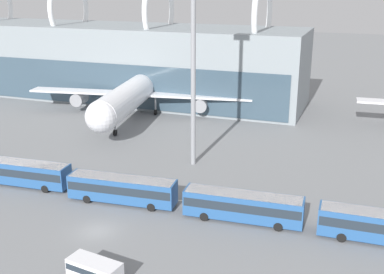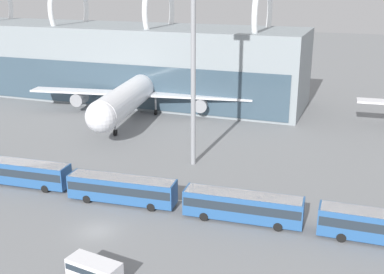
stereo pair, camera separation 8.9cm
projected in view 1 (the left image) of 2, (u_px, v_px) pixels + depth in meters
The scene contains 9 objects.
ground_plane at pixel (97, 231), 51.35m from camera, with size 440.00×440.00×0.00m, color slate.
terminal_building at pixel (33, 55), 115.50m from camera, with size 128.92×19.96×26.99m.
airliner_at_gate_near at pixel (137, 91), 94.04m from camera, with size 45.00×42.88×14.26m.
shuttle_bus_1 at pixel (22, 172), 62.29m from camera, with size 13.33×3.51×3.25m.
shuttle_bus_2 at pixel (122, 188), 57.35m from camera, with size 13.36×3.70×3.25m.
shuttle_bus_3 at pixel (243, 205), 53.00m from camera, with size 13.32×3.42×3.25m.
service_van_foreground at pixel (95, 270), 42.15m from camera, with size 5.18×2.72×2.24m.
floodlight_mast at pixel (193, 21), 63.94m from camera, with size 2.98×2.98×31.39m.
lane_stripe_3 at pixel (199, 201), 58.32m from camera, with size 6.08×0.25×0.01m, color silver.
Camera 1 is at (25.10, -39.51, 25.51)m, focal length 45.00 mm.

